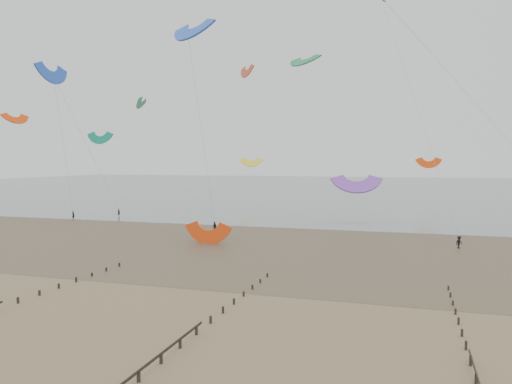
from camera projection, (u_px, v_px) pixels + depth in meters
The scene contains 6 objects.
ground at pixel (184, 305), 42.69m from camera, with size 500.00×500.00×0.00m, color brown.
sea_and_shore at pixel (257, 241), 76.69m from camera, with size 500.00×665.00×0.03m.
kitesurfer_lead at pixel (73, 215), 105.14m from camera, with size 0.64×0.42×1.75m, color black.
kitesurfers at pixel (487, 233), 79.41m from camera, with size 111.62×22.54×1.77m.
grounded_kite at pixel (208, 244), 74.43m from camera, with size 6.36×3.33×4.84m, color #FF4710, non-canonical shape.
kites_airborne at pixel (339, 128), 123.87m from camera, with size 239.69×111.66×41.52m.
Camera 1 is at (18.29, -38.30, 12.37)m, focal length 35.00 mm.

